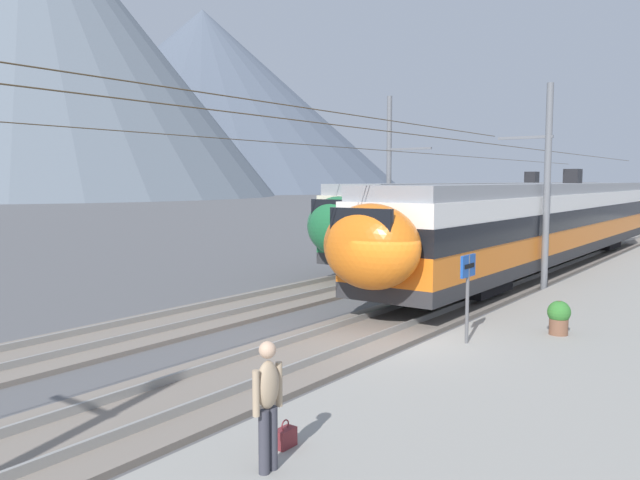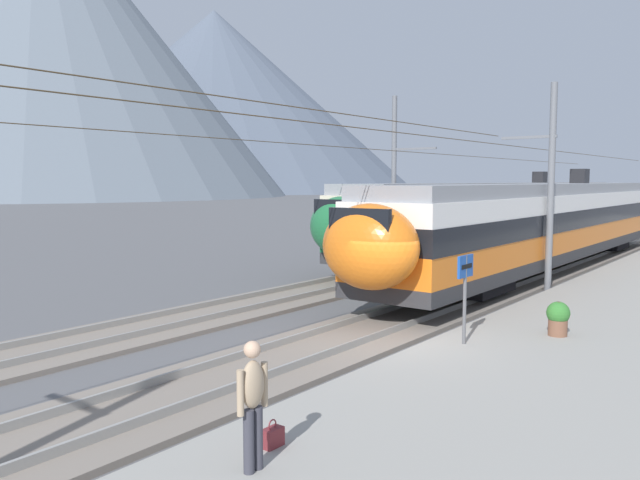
% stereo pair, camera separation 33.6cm
% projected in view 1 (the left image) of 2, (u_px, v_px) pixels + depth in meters
% --- Properties ---
extents(ground_plane, '(400.00, 400.00, 0.00)m').
position_uv_depth(ground_plane, '(393.00, 348.00, 15.18)').
color(ground_plane, '#565659').
extents(platform_slab, '(120.00, 8.66, 0.29)m').
position_uv_depth(platform_slab, '(632.00, 383.00, 12.10)').
color(platform_slab, gray).
rests_on(platform_slab, ground).
extents(track_near, '(120.00, 3.00, 0.28)m').
position_uv_depth(track_near, '(350.00, 338.00, 15.90)').
color(track_near, slate).
rests_on(track_near, ground).
extents(track_far, '(120.00, 3.00, 0.28)m').
position_uv_depth(track_far, '(214.00, 314.00, 18.74)').
color(track_far, slate).
rests_on(track_far, ground).
extents(train_near_platform, '(29.65, 3.04, 4.27)m').
position_uv_depth(train_near_platform, '(541.00, 221.00, 27.74)').
color(train_near_platform, '#2D2D30').
rests_on(train_near_platform, track_near).
extents(train_far_track, '(34.45, 2.96, 4.27)m').
position_uv_depth(train_far_track, '(500.00, 211.00, 36.95)').
color(train_far_track, '#2D2D30').
rests_on(train_far_track, track_far).
extents(catenary_mast_mid, '(46.48, 1.99, 7.40)m').
position_uv_depth(catenary_mast_mid, '(543.00, 184.00, 22.72)').
color(catenary_mast_mid, slate).
rests_on(catenary_mast_mid, ground).
extents(catenary_mast_far_side, '(46.48, 2.38, 7.99)m').
position_uv_depth(catenary_mast_far_side, '(392.00, 177.00, 30.49)').
color(catenary_mast_far_side, slate).
rests_on(catenary_mast_far_side, ground).
extents(platform_sign, '(0.70, 0.08, 2.02)m').
position_uv_depth(platform_sign, '(468.00, 278.00, 14.34)').
color(platform_sign, '#59595B').
rests_on(platform_sign, platform_slab).
extents(passenger_walking, '(0.53, 0.22, 1.69)m').
position_uv_depth(passenger_walking, '(268.00, 399.00, 8.01)').
color(passenger_walking, '#383842').
rests_on(passenger_walking, platform_slab).
extents(handbag_beside_passenger, '(0.32, 0.18, 0.39)m').
position_uv_depth(handbag_beside_passenger, '(285.00, 437.00, 8.82)').
color(handbag_beside_passenger, maroon).
rests_on(handbag_beside_passenger, platform_slab).
extents(potted_plant_platform_edge, '(0.54, 0.54, 0.82)m').
position_uv_depth(potted_plant_platform_edge, '(559.00, 316.00, 15.24)').
color(potted_plant_platform_edge, brown).
rests_on(potted_plant_platform_edge, platform_slab).
extents(mountain_central_peak, '(122.73, 122.73, 77.77)m').
position_uv_depth(mountain_central_peak, '(30.00, 41.00, 159.86)').
color(mountain_central_peak, slate).
rests_on(mountain_central_peak, ground).
extents(mountain_right_ridge, '(148.54, 148.54, 66.23)m').
position_uv_depth(mountain_right_ridge, '(204.00, 101.00, 235.20)').
color(mountain_right_ridge, '#515B6B').
rests_on(mountain_right_ridge, ground).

